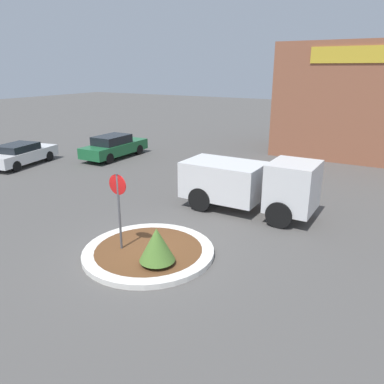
{
  "coord_description": "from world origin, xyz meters",
  "views": [
    {
      "loc": [
        6.42,
        -8.27,
        5.48
      ],
      "look_at": [
        0.21,
        2.28,
        1.41
      ],
      "focal_mm": 35.0,
      "sensor_mm": 36.0,
      "label": 1
    }
  ],
  "objects": [
    {
      "name": "parked_sedan_green",
      "position": [
        -9.76,
        9.44,
        0.73
      ],
      "size": [
        1.84,
        4.78,
        1.46
      ],
      "rotation": [
        0.0,
        0.0,
        1.59
      ],
      "color": "#1E6638",
      "rests_on": "ground_plane"
    },
    {
      "name": "parked_sedan_white",
      "position": [
        -13.21,
        5.2,
        0.66
      ],
      "size": [
        2.57,
        4.6,
        1.29
      ],
      "rotation": [
        0.0,
        0.0,
        1.76
      ],
      "color": "silver",
      "rests_on": "ground_plane"
    },
    {
      "name": "ground_plane",
      "position": [
        0.0,
        0.0,
        0.0
      ],
      "size": [
        120.0,
        120.0,
        0.0
      ],
      "primitive_type": "plane",
      "color": "#514F4C"
    },
    {
      "name": "stop_sign",
      "position": [
        -0.76,
        -0.37,
        1.74
      ],
      "size": [
        0.62,
        0.07,
        2.56
      ],
      "color": "#4C4C51",
      "rests_on": "ground_plane"
    },
    {
      "name": "island_shrub",
      "position": [
        0.75,
        -0.59,
        0.77
      ],
      "size": [
        1.03,
        1.03,
        1.09
      ],
      "color": "brown",
      "rests_on": "traffic_island"
    },
    {
      "name": "utility_truck",
      "position": [
        1.23,
        4.93,
        1.19
      ],
      "size": [
        5.24,
        2.08,
        2.23
      ],
      "rotation": [
        0.0,
        0.0,
        -0.0
      ],
      "color": "silver",
      "rests_on": "ground_plane"
    },
    {
      "name": "traffic_island",
      "position": [
        0.0,
        0.0,
        0.08
      ],
      "size": [
        4.04,
        4.04,
        0.17
      ],
      "color": "silver",
      "rests_on": "ground_plane"
    }
  ]
}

